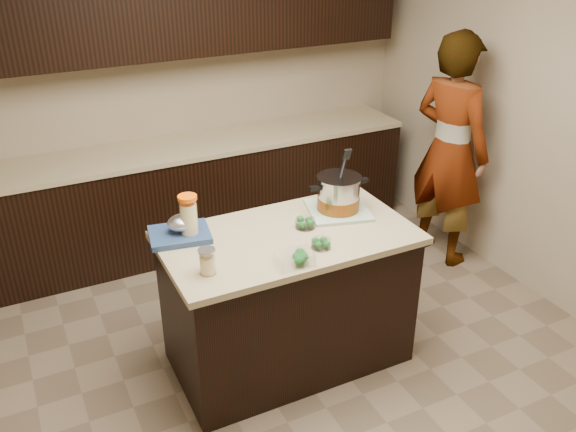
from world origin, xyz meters
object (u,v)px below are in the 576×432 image
object	(u,v)px
lemonade_pitcher	(189,219)
person	(450,150)
island	(288,299)
stock_pot	(339,195)

from	to	relation	value
lemonade_pitcher	person	bearing A→B (deg)	10.70
island	stock_pot	size ratio (longest dim) A/B	3.74
island	stock_pot	world-z (taller)	stock_pot
lemonade_pitcher	person	xyz separation A→B (m)	(2.22, 0.42, -0.11)
island	person	xyz separation A→B (m)	(1.70, 0.63, 0.46)
stock_pot	person	xyz separation A→B (m)	(1.29, 0.50, -0.10)
lemonade_pitcher	person	distance (m)	2.26
stock_pot	lemonade_pitcher	world-z (taller)	stock_pot
island	person	world-z (taller)	person
stock_pot	lemonade_pitcher	distance (m)	0.93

